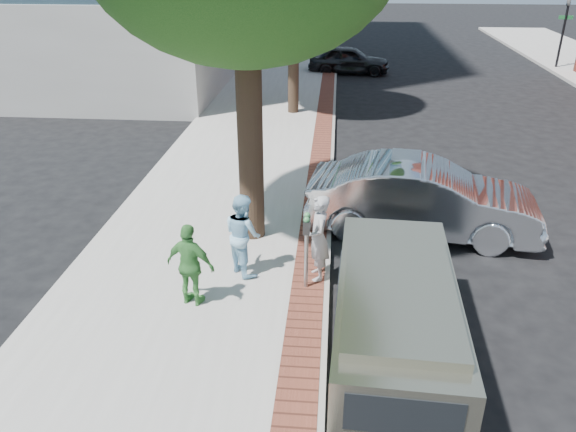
# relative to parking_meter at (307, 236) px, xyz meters

# --- Properties ---
(ground) EXTENTS (120.00, 120.00, 0.00)m
(ground) POSITION_rel_parking_meter_xyz_m (-0.67, 0.11, -1.21)
(ground) COLOR black
(ground) RESTS_ON ground
(sidewalk) EXTENTS (5.00, 60.00, 0.15)m
(sidewalk) POSITION_rel_parking_meter_xyz_m (-2.17, 8.11, -1.13)
(sidewalk) COLOR #9E9991
(sidewalk) RESTS_ON ground
(brick_strip) EXTENTS (0.60, 60.00, 0.01)m
(brick_strip) POSITION_rel_parking_meter_xyz_m (0.03, 8.11, -1.05)
(brick_strip) COLOR brown
(brick_strip) RESTS_ON sidewalk
(curb) EXTENTS (0.10, 60.00, 0.15)m
(curb) POSITION_rel_parking_meter_xyz_m (0.38, 8.11, -1.13)
(curb) COLOR gray
(curb) RESTS_ON ground
(office_base) EXTENTS (18.20, 22.20, 4.00)m
(office_base) POSITION_rel_parking_meter_xyz_m (-13.67, 22.11, 0.79)
(office_base) COLOR gray
(office_base) RESTS_ON ground
(signal_near) EXTENTS (0.70, 0.15, 3.80)m
(signal_near) POSITION_rel_parking_meter_xyz_m (0.23, 22.11, 1.05)
(signal_near) COLOR black
(signal_near) RESTS_ON ground
(signal_far) EXTENTS (0.70, 0.15, 3.80)m
(signal_far) POSITION_rel_parking_meter_xyz_m (11.83, 22.11, 1.05)
(signal_far) COLOR black
(signal_far) RESTS_ON ground
(parking_meter) EXTENTS (0.12, 0.32, 1.47)m
(parking_meter) POSITION_rel_parking_meter_xyz_m (0.00, 0.00, 0.00)
(parking_meter) COLOR gray
(parking_meter) RESTS_ON sidewalk
(person_gray) EXTENTS (0.49, 0.66, 1.67)m
(person_gray) POSITION_rel_parking_meter_xyz_m (0.20, 0.36, -0.22)
(person_gray) COLOR #A0A0A4
(person_gray) RESTS_ON sidewalk
(person_officer) EXTENTS (0.96, 0.98, 1.59)m
(person_officer) POSITION_rel_parking_meter_xyz_m (-1.22, 0.47, -0.26)
(person_officer) COLOR #9BD3F0
(person_officer) RESTS_ON sidewalk
(person_green) EXTENTS (0.96, 0.60, 1.52)m
(person_green) POSITION_rel_parking_meter_xyz_m (-1.94, -0.67, -0.29)
(person_green) COLOR #448E40
(person_green) RESTS_ON sidewalk
(sedan_silver) EXTENTS (5.18, 2.36, 1.65)m
(sedan_silver) POSITION_rel_parking_meter_xyz_m (2.40, 2.72, -0.38)
(sedan_silver) COLOR silver
(sedan_silver) RESTS_ON ground
(bg_car) EXTENTS (4.12, 1.85, 1.37)m
(bg_car) POSITION_rel_parking_meter_xyz_m (1.02, 20.19, -0.52)
(bg_car) COLOR black
(bg_car) RESTS_ON ground
(van) EXTENTS (1.89, 4.47, 1.62)m
(van) POSITION_rel_parking_meter_xyz_m (1.41, -1.74, -0.32)
(van) COLOR gray
(van) RESTS_ON ground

